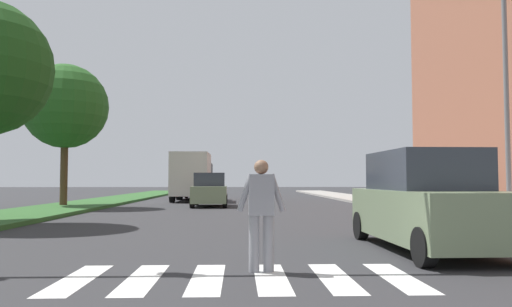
{
  "coord_description": "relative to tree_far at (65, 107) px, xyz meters",
  "views": [
    {
      "loc": [
        -0.01,
        1.76,
        1.38
      ],
      "look_at": [
        0.52,
        16.87,
        2.2
      ],
      "focal_mm": 34.47,
      "sensor_mm": 36.0,
      "label": 1
    }
  ],
  "objects": [
    {
      "name": "median_strip",
      "position": [
        0.49,
        1.46,
        -4.99
      ],
      "size": [
        3.53,
        64.0,
        0.15
      ],
      "primitive_type": "cube",
      "color": "#2D5B28",
      "rests_on": "ground_plane"
    },
    {
      "name": "suv_crossing",
      "position": [
        12.48,
        -15.11,
        -4.14
      ],
      "size": [
        2.06,
        4.64,
        1.97
      ],
      "color": "gray",
      "rests_on": "ground_plane"
    },
    {
      "name": "ground_plane",
      "position": [
        8.72,
        3.46,
        -5.07
      ],
      "size": [
        140.0,
        140.0,
        0.0
      ],
      "primitive_type": "plane",
      "color": "#2D2D30"
    },
    {
      "name": "tree_far",
      "position": [
        0.0,
        0.0,
        0.0
      ],
      "size": [
        4.22,
        4.22,
        7.05
      ],
      "color": "#4C3823",
      "rests_on": "median_strip"
    },
    {
      "name": "truck_box_delivery",
      "position": [
        5.67,
        7.61,
        -3.43
      ],
      "size": [
        2.4,
        6.2,
        3.1
      ],
      "color": "black",
      "rests_on": "ground_plane"
    },
    {
      "name": "crosswalk",
      "position": [
        8.72,
        -17.8,
        -5.06
      ],
      "size": [
        4.95,
        2.2,
        0.01
      ],
      "color": "silver",
      "rests_on": "ground_plane"
    },
    {
      "name": "sidewalk_right",
      "position": [
        17.01,
        1.46,
        -4.99
      ],
      "size": [
        3.0,
        64.0,
        0.15
      ],
      "primitive_type": "cube",
      "color": "#9E9991",
      "rests_on": "ground_plane"
    },
    {
      "name": "sedan_midblock",
      "position": [
        7.2,
        1.06,
        -4.26
      ],
      "size": [
        1.88,
        4.06,
        1.76
      ],
      "color": "gray",
      "rests_on": "ground_plane"
    },
    {
      "name": "traffic_light_gantry",
      "position": [
        5.06,
        -16.25,
        -0.66
      ],
      "size": [
        10.26,
        0.3,
        6.0
      ],
      "color": "gold",
      "rests_on": "median_strip"
    },
    {
      "name": "sedan_distant",
      "position": [
        5.41,
        11.5,
        -4.27
      ],
      "size": [
        2.18,
        4.35,
        1.73
      ],
      "color": "maroon",
      "rests_on": "ground_plane"
    },
    {
      "name": "pedestrian_performer",
      "position": [
        9.06,
        -17.33,
        -4.13
      ],
      "size": [
        0.75,
        0.25,
        1.69
      ],
      "color": "gray",
      "rests_on": "ground_plane"
    },
    {
      "name": "street_lamp_right",
      "position": [
        16.42,
        -10.87,
        -0.47
      ],
      "size": [
        1.02,
        0.24,
        7.5
      ],
      "color": "slate",
      "rests_on": "sidewalk_right"
    }
  ]
}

